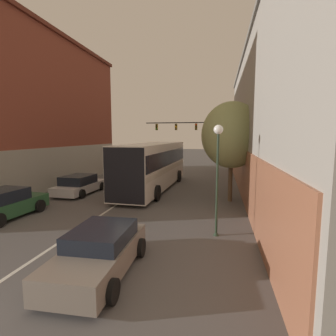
{
  "coord_description": "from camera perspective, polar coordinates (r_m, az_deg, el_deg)",
  "views": [
    {
      "loc": [
        5.96,
        -2.67,
        4.05
      ],
      "look_at": [
        2.36,
        15.42,
        1.8
      ],
      "focal_mm": 28.0,
      "sensor_mm": 36.0,
      "label": 1
    }
  ],
  "objects": [
    {
      "name": "lane_center_line",
      "position": [
        21.14,
        -5.34,
        -4.12
      ],
      "size": [
        0.14,
        46.41,
        0.01
      ],
      "color": "silver",
      "rests_on": "ground_plane"
    },
    {
      "name": "building_left_brick",
      "position": [
        25.61,
        -32.1,
        10.69
      ],
      "size": [
        10.26,
        20.68,
        12.14
      ],
      "color": "brown",
      "rests_on": "ground_plane"
    },
    {
      "name": "building_right_storefront",
      "position": [
        19.33,
        25.25,
        9.61
      ],
      "size": [
        6.34,
        29.91,
        10.13
      ],
      "color": "#9E998E",
      "rests_on": "ground_plane"
    },
    {
      "name": "bus",
      "position": [
        20.1,
        -3.13,
        0.98
      ],
      "size": [
        3.12,
        11.79,
        3.5
      ],
      "rotation": [
        0.0,
        0.0,
        1.53
      ],
      "color": "silver",
      "rests_on": "ground_plane"
    },
    {
      "name": "hatchback_foreground",
      "position": [
        8.4,
        -14.68,
        -17.25
      ],
      "size": [
        2.11,
        4.14,
        1.32
      ],
      "rotation": [
        0.0,
        0.0,
        1.6
      ],
      "color": "slate",
      "rests_on": "ground_plane"
    },
    {
      "name": "parked_car_left_near",
      "position": [
        15.4,
        -32.06,
        -6.73
      ],
      "size": [
        2.23,
        4.21,
        1.46
      ],
      "rotation": [
        0.0,
        0.0,
        1.52
      ],
      "color": "#285633",
      "rests_on": "ground_plane"
    },
    {
      "name": "parked_car_left_mid",
      "position": [
        19.61,
        -18.69,
        -3.48
      ],
      "size": [
        2.31,
        4.49,
        1.33
      ],
      "rotation": [
        0.0,
        0.0,
        1.53
      ],
      "color": "silver",
      "rests_on": "ground_plane"
    },
    {
      "name": "parked_car_left_far",
      "position": [
        33.59,
        -6.72,
        1.15
      ],
      "size": [
        2.07,
        4.25,
        1.44
      ],
      "rotation": [
        0.0,
        0.0,
        1.54
      ],
      "color": "red",
      "rests_on": "ground_plane"
    },
    {
      "name": "traffic_signal_gantry",
      "position": [
        33.25,
        5.34,
        7.78
      ],
      "size": [
        9.3,
        0.36,
        6.04
      ],
      "color": "black",
      "rests_on": "ground_plane"
    },
    {
      "name": "street_lamp",
      "position": [
        10.58,
        10.74,
        0.71
      ],
      "size": [
        0.38,
        0.38,
        4.5
      ],
      "color": "#233323",
      "rests_on": "ground_plane"
    },
    {
      "name": "street_tree_near",
      "position": [
        16.52,
        13.67,
        6.95
      ],
      "size": [
        3.67,
        3.3,
        6.13
      ],
      "color": "brown",
      "rests_on": "ground_plane"
    }
  ]
}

